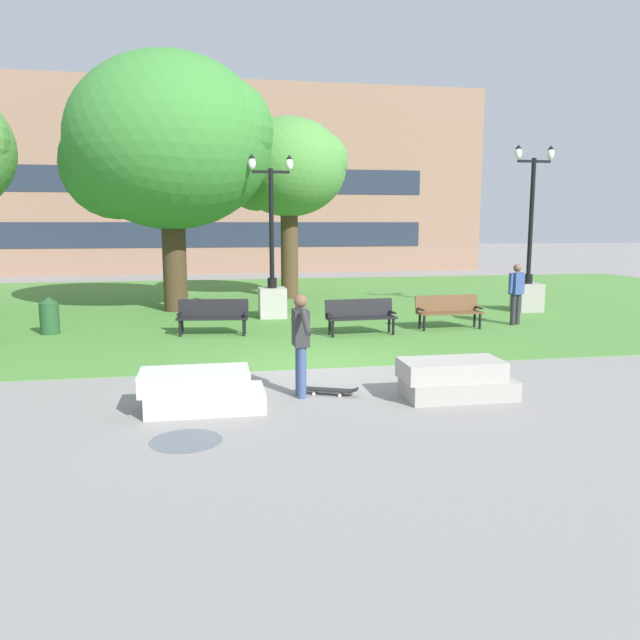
# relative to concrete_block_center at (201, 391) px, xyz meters

# --- Properties ---
(ground_plane) EXTENTS (140.00, 140.00, 0.00)m
(ground_plane) POSITION_rel_concrete_block_center_xyz_m (2.41, 2.40, -0.31)
(ground_plane) COLOR gray
(grass_lawn) EXTENTS (40.00, 20.00, 0.02)m
(grass_lawn) POSITION_rel_concrete_block_center_xyz_m (2.41, 12.40, -0.30)
(grass_lawn) COLOR #4C8438
(grass_lawn) RESTS_ON ground
(concrete_block_center) EXTENTS (1.88, 0.90, 0.64)m
(concrete_block_center) POSITION_rel_concrete_block_center_xyz_m (0.00, 0.00, 0.00)
(concrete_block_center) COLOR #BCB7B2
(concrete_block_center) RESTS_ON ground
(concrete_block_left) EXTENTS (1.86, 0.90, 0.64)m
(concrete_block_left) POSITION_rel_concrete_block_center_xyz_m (4.12, -0.04, 0.00)
(concrete_block_left) COLOR #9E9991
(concrete_block_left) RESTS_ON ground
(person_skateboarder) EXTENTS (0.25, 1.53, 1.71)m
(person_skateboarder) POSITION_rel_concrete_block_center_xyz_m (1.63, 0.50, 0.67)
(person_skateboarder) COLOR #384C7A
(person_skateboarder) RESTS_ON ground
(skateboard) EXTENTS (1.02, 0.58, 0.14)m
(skateboard) POSITION_rel_concrete_block_center_xyz_m (2.09, 0.51, -0.22)
(skateboard) COLOR black
(skateboard) RESTS_ON ground
(puddle) EXTENTS (0.96, 0.96, 0.01)m
(puddle) POSITION_rel_concrete_block_center_xyz_m (-0.19, -1.36, -0.30)
(puddle) COLOR #47515B
(puddle) RESTS_ON ground
(park_bench_near_left) EXTENTS (1.82, 0.62, 0.90)m
(park_bench_near_left) POSITION_rel_concrete_block_center_xyz_m (4.00, 5.90, 0.23)
(park_bench_near_left) COLOR black
(park_bench_near_left) RESTS_ON grass_lawn
(park_bench_far_left) EXTENTS (1.85, 0.76, 0.90)m
(park_bench_far_left) POSITION_rel_concrete_block_center_xyz_m (0.27, 6.54, 0.23)
(park_bench_far_left) COLOR black
(park_bench_far_left) RESTS_ON grass_lawn
(park_bench_far_right) EXTENTS (1.82, 0.59, 0.90)m
(park_bench_far_right) POSITION_rel_concrete_block_center_xyz_m (6.57, 6.36, 0.23)
(park_bench_far_right) COLOR brown
(park_bench_far_right) RESTS_ON grass_lawn
(lamp_post_left) EXTENTS (1.32, 0.80, 4.82)m
(lamp_post_left) POSITION_rel_concrete_block_center_xyz_m (2.08, 9.21, 0.70)
(lamp_post_left) COLOR #ADA89E
(lamp_post_left) RESTS_ON grass_lawn
(lamp_post_right) EXTENTS (1.32, 0.80, 5.25)m
(lamp_post_right) POSITION_rel_concrete_block_center_xyz_m (10.37, 9.09, 0.77)
(lamp_post_right) COLOR gray
(lamp_post_right) RESTS_ON grass_lawn
(tree_far_left) EXTENTS (4.48, 4.26, 6.70)m
(tree_far_left) POSITION_rel_concrete_block_center_xyz_m (3.19, 14.05, 4.51)
(tree_far_left) COLOR #4C3823
(tree_far_left) RESTS_ON grass_lawn
(tree_near_left) EXTENTS (6.71, 6.39, 8.06)m
(tree_near_left) POSITION_rel_concrete_block_center_xyz_m (-0.95, 11.27, 4.98)
(tree_near_left) COLOR #42301E
(tree_near_left) RESTS_ON grass_lawn
(trash_bin) EXTENTS (0.49, 0.49, 0.96)m
(trash_bin) POSITION_rel_concrete_block_center_xyz_m (-3.88, 7.41, 0.20)
(trash_bin) COLOR #234C28
(trash_bin) RESTS_ON grass_lawn
(person_bystander_near_lawn) EXTENTS (0.62, 0.40, 1.71)m
(person_bystander_near_lawn) POSITION_rel_concrete_block_center_xyz_m (8.67, 6.63, 0.68)
(person_bystander_near_lawn) COLOR #28282D
(person_bystander_near_lawn) RESTS_ON grass_lawn
(building_facade_distant) EXTENTS (31.09, 1.03, 10.66)m
(building_facade_distant) POSITION_rel_concrete_block_center_xyz_m (1.00, 26.89, 5.02)
(building_facade_distant) COLOR #8E6B56
(building_facade_distant) RESTS_ON ground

